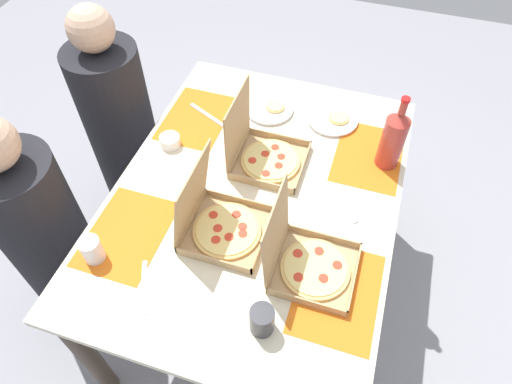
{
  "coord_description": "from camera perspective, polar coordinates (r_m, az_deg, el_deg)",
  "views": [
    {
      "loc": [
        -1.03,
        -0.33,
        2.09
      ],
      "look_at": [
        0.0,
        0.0,
        0.77
      ],
      "focal_mm": 31.85,
      "sensor_mm": 36.0,
      "label": 1
    }
  ],
  "objects": [
    {
      "name": "fork_by_far_left",
      "position": [
        1.53,
        -13.9,
        -11.48
      ],
      "size": [
        0.18,
        0.09,
        0.0
      ],
      "primitive_type": "cube",
      "rotation": [
        0.0,
        0.0,
        0.43
      ],
      "color": "#B7B7BC",
      "rests_on": "dining_table"
    },
    {
      "name": "placemat_near_right",
      "position": [
        1.88,
        13.91,
        4.44
      ],
      "size": [
        0.36,
        0.26,
        0.0
      ],
      "primitive_type": "cube",
      "color": "orange",
      "rests_on": "dining_table"
    },
    {
      "name": "pizza_box_corner_right",
      "position": [
        1.57,
        -4.59,
        -3.86
      ],
      "size": [
        0.27,
        0.28,
        0.31
      ],
      "color": "tan",
      "rests_on": "dining_table"
    },
    {
      "name": "plate_middle",
      "position": [
        2.0,
        9.65,
        9.03
      ],
      "size": [
        0.22,
        0.22,
        0.03
      ],
      "color": "white",
      "rests_on": "dining_table"
    },
    {
      "name": "condiment_bowl",
      "position": [
        1.89,
        -10.75,
        6.31
      ],
      "size": [
        0.08,
        0.08,
        0.04
      ],
      "primitive_type": "cylinder",
      "color": "white",
      "rests_on": "dining_table"
    },
    {
      "name": "cup_clear_right",
      "position": [
        1.39,
        0.76,
        -15.77
      ],
      "size": [
        0.08,
        0.08,
        0.1
      ],
      "primitive_type": "cylinder",
      "color": "#333338",
      "rests_on": "dining_table"
    },
    {
      "name": "fork_by_near_right",
      "position": [
        1.7,
        10.71,
        -1.45
      ],
      "size": [
        0.15,
        0.14,
        0.0
      ],
      "primitive_type": "cube",
      "rotation": [
        0.0,
        0.0,
        0.77
      ],
      "color": "#B7B7BC",
      "rests_on": "dining_table"
    },
    {
      "name": "soda_bottle",
      "position": [
        1.79,
        16.86,
        6.45
      ],
      "size": [
        0.09,
        0.09,
        0.32
      ],
      "color": "#B2382D",
      "rests_on": "dining_table"
    },
    {
      "name": "placemat_far_left",
      "position": [
        1.66,
        -15.89,
        -5.02
      ],
      "size": [
        0.36,
        0.26,
        0.0
      ],
      "primitive_type": "cube",
      "color": "orange",
      "rests_on": "dining_table"
    },
    {
      "name": "ground_plane",
      "position": [
        2.35,
        0.0,
        -11.86
      ],
      "size": [
        6.0,
        6.0,
        0.0
      ],
      "primitive_type": "plane",
      "color": "gray"
    },
    {
      "name": "pizza_box_corner_left",
      "position": [
        1.49,
        6.39,
        -8.58
      ],
      "size": [
        0.26,
        0.28,
        0.3
      ],
      "color": "tan",
      "rests_on": "dining_table"
    },
    {
      "name": "placemat_near_left",
      "position": [
        1.5,
        10.14,
        -12.38
      ],
      "size": [
        0.36,
        0.26,
        0.0
      ],
      "primitive_type": "cube",
      "color": "orange",
      "rests_on": "dining_table"
    },
    {
      "name": "placemat_far_right",
      "position": [
        2.01,
        -7.48,
        9.24
      ],
      "size": [
        0.36,
        0.26,
        0.0
      ],
      "primitive_type": "cube",
      "color": "orange",
      "rests_on": "dining_table"
    },
    {
      "name": "diner_right_seat",
      "position": [
        2.33,
        -16.3,
        6.93
      ],
      "size": [
        0.32,
        0.32,
        1.21
      ],
      "color": "black",
      "rests_on": "ground_plane"
    },
    {
      "name": "dining_table",
      "position": [
        1.79,
        0.0,
        -2.2
      ],
      "size": [
        1.41,
        1.05,
        0.77
      ],
      "color": "#3F3328",
      "rests_on": "ground_plane"
    },
    {
      "name": "pizza_box_center",
      "position": [
        1.78,
        0.94,
        4.92
      ],
      "size": [
        0.27,
        0.27,
        0.3
      ],
      "color": "tan",
      "rests_on": "dining_table"
    },
    {
      "name": "cup_clear_left",
      "position": [
        1.6,
        -19.91,
        -6.84
      ],
      "size": [
        0.07,
        0.07,
        0.1
      ],
      "primitive_type": "cylinder",
      "color": "silver",
      "rests_on": "dining_table"
    },
    {
      "name": "plate_far_left",
      "position": [
        2.03,
        1.77,
        10.41
      ],
      "size": [
        0.21,
        0.21,
        0.03
      ],
      "color": "white",
      "rests_on": "dining_table"
    },
    {
      "name": "diner_left_seat",
      "position": [
        2.04,
        -24.46,
        -5.58
      ],
      "size": [
        0.32,
        0.32,
        1.17
      ],
      "color": "black",
      "rests_on": "ground_plane"
    },
    {
      "name": "knife_by_far_right",
      "position": [
        2.02,
        -6.15,
        9.61
      ],
      "size": [
        0.11,
        0.2,
        0.0
      ],
      "primitive_type": "cube",
      "rotation": [
        0.0,
        0.0,
        4.27
      ],
      "color": "#B7B7BC",
      "rests_on": "dining_table"
    }
  ]
}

